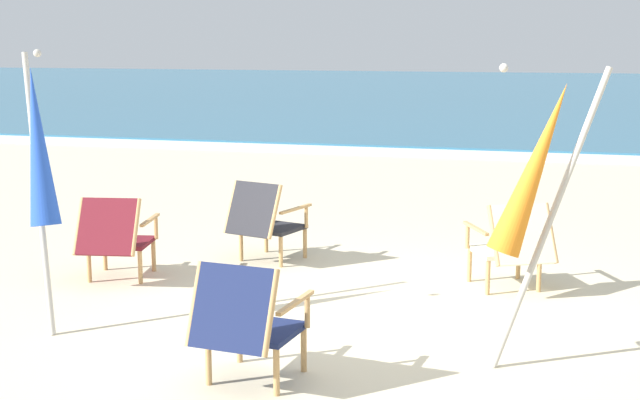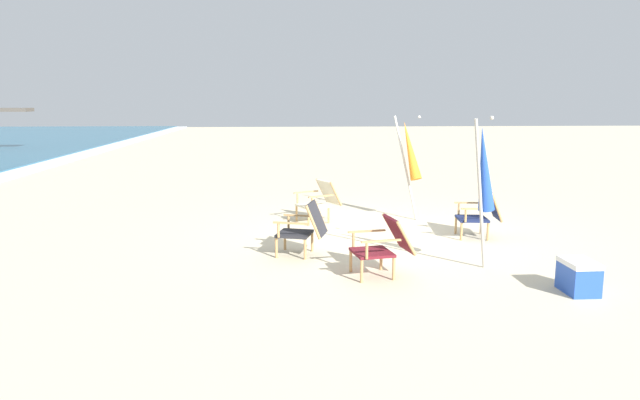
% 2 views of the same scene
% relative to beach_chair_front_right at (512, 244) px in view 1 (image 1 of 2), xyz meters
% --- Properties ---
extents(ground_plane, '(80.00, 80.00, 0.00)m').
position_rel_beach_chair_front_right_xyz_m(ground_plane, '(-1.07, -1.15, -0.42)').
color(ground_plane, beige).
extents(sea, '(80.00, 40.00, 0.10)m').
position_rel_beach_chair_front_right_xyz_m(sea, '(-1.07, 29.41, -0.37)').
color(sea, '#2D6684').
rests_on(sea, ground).
extents(surf_band, '(80.00, 1.10, 0.06)m').
position_rel_beach_chair_front_right_xyz_m(surf_band, '(-1.07, 9.11, -0.39)').
color(surf_band, white).
rests_on(surf_band, ground).
extents(beach_chair_front_right, '(0.85, 0.92, 0.79)m').
position_rel_beach_chair_front_right_xyz_m(beach_chair_front_right, '(0.00, 0.00, 0.00)').
color(beach_chair_front_right, beige).
rests_on(beach_chair_front_right, ground).
extents(beach_chair_mid_center, '(0.74, 0.83, 0.81)m').
position_rel_beach_chair_front_right_xyz_m(beach_chair_mid_center, '(-2.38, 0.40, 0.00)').
color(beach_chair_mid_center, '#28282D').
rests_on(beach_chair_mid_center, ground).
extents(beach_chair_back_left, '(0.65, 0.75, 0.81)m').
position_rel_beach_chair_front_right_xyz_m(beach_chair_back_left, '(-1.47, -2.61, 0.01)').
color(beach_chair_back_left, '#19234C').
rests_on(beach_chair_back_left, ground).
extents(beach_chair_back_right, '(0.70, 0.85, 0.78)m').
position_rel_beach_chair_front_right_xyz_m(beach_chair_back_right, '(-3.44, -0.60, -0.00)').
color(beach_chair_back_right, maroon).
rests_on(beach_chair_back_right, ground).
extents(umbrella_furled_orange, '(0.78, 0.49, 2.01)m').
position_rel_beach_chair_front_right_xyz_m(umbrella_furled_orange, '(0.21, -1.75, 0.88)').
color(umbrella_furled_orange, '#B7B2A8').
rests_on(umbrella_furled_orange, ground).
extents(umbrella_furled_blue, '(0.48, 0.49, 2.08)m').
position_rel_beach_chair_front_right_xyz_m(umbrella_furled_blue, '(-3.30, -1.94, 0.94)').
color(umbrella_furled_blue, '#B7B2A8').
rests_on(umbrella_furled_blue, ground).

